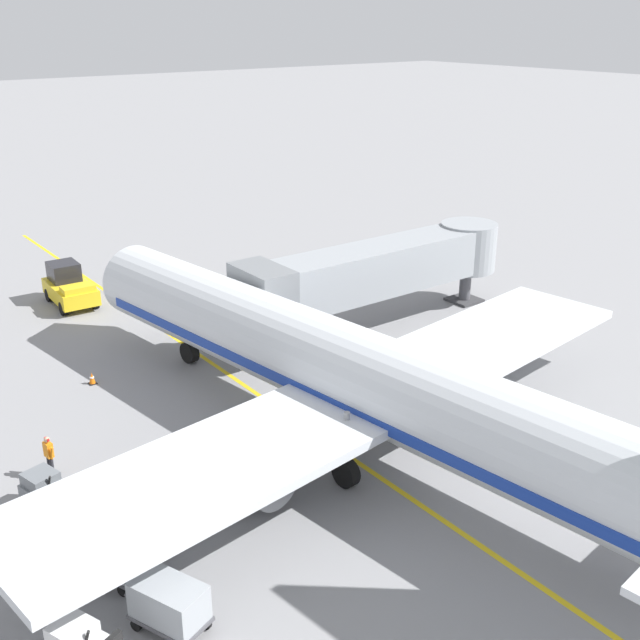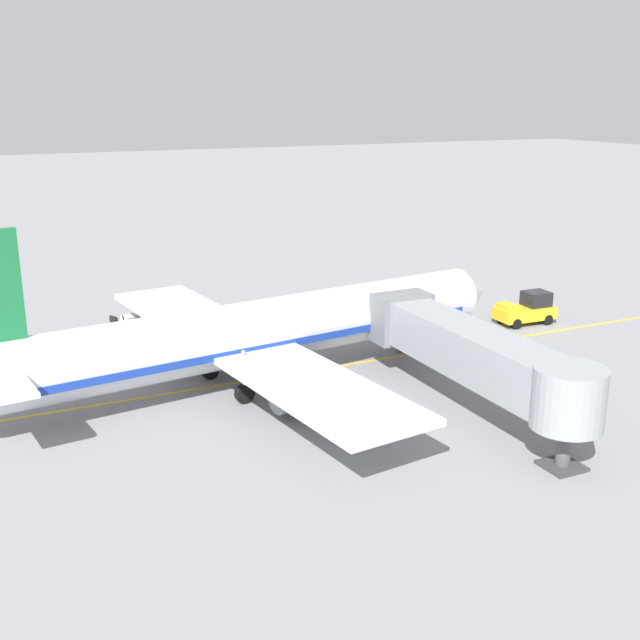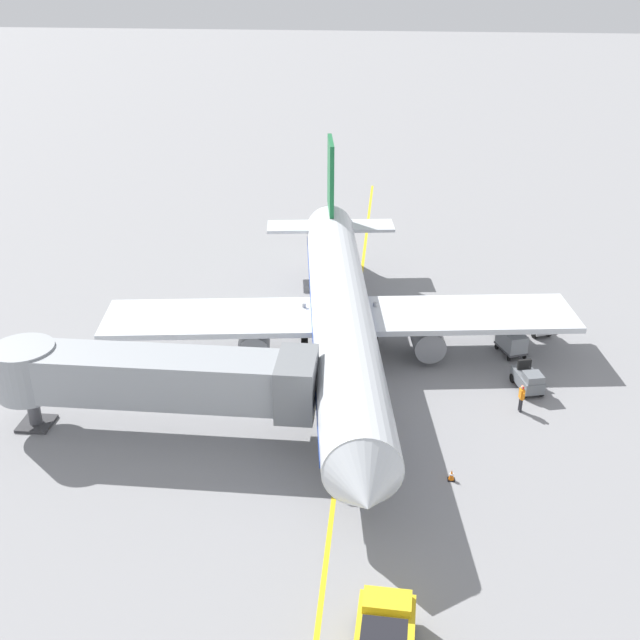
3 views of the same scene
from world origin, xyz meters
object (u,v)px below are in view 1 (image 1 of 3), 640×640
(safety_cone_nose_left, at_px, (92,378))
(baggage_tug_lead, at_px, (52,496))
(ground_crew_wing_walker, at_px, (49,454))
(parked_airliner, at_px, (356,376))
(baggage_cart_second_in_train, at_px, (169,603))
(pushback_tractor, at_px, (70,287))
(jet_bridge, at_px, (379,268))
(baggage_cart_front, at_px, (114,551))

(safety_cone_nose_left, bearing_deg, baggage_tug_lead, -118.75)
(ground_crew_wing_walker, height_order, safety_cone_nose_left, ground_crew_wing_walker)
(parked_airliner, xyz_separation_m, safety_cone_nose_left, (-6.41, 11.96, -2.90))
(baggage_cart_second_in_train, bearing_deg, parked_airliner, 23.85)
(pushback_tractor, height_order, safety_cone_nose_left, pushback_tractor)
(jet_bridge, xyz_separation_m, pushback_tractor, (-12.53, 14.05, -2.36))
(pushback_tractor, distance_m, ground_crew_wing_walker, 19.51)
(parked_airliner, distance_m, baggage_cart_front, 11.30)
(jet_bridge, xyz_separation_m, ground_crew_wing_walker, (-19.93, -4.00, -2.51))
(baggage_cart_front, relative_size, ground_crew_wing_walker, 1.74)
(baggage_cart_second_in_train, bearing_deg, baggage_tug_lead, 95.98)
(pushback_tractor, distance_m, baggage_cart_front, 26.07)
(pushback_tractor, xyz_separation_m, safety_cone_nose_left, (-3.15, -11.35, -0.81))
(jet_bridge, relative_size, ground_crew_wing_walker, 10.24)
(jet_bridge, xyz_separation_m, baggage_cart_second_in_train, (-19.89, -13.96, -2.51))
(baggage_cart_second_in_train, relative_size, ground_crew_wing_walker, 1.74)
(baggage_cart_front, relative_size, safety_cone_nose_left, 5.00)
(baggage_tug_lead, bearing_deg, ground_crew_wing_walker, 72.76)
(pushback_tractor, height_order, ground_crew_wing_walker, pushback_tractor)
(baggage_cart_second_in_train, xyz_separation_m, safety_cone_nose_left, (4.22, 16.66, -0.66))
(parked_airliner, relative_size, safety_cone_nose_left, 63.26)
(pushback_tractor, xyz_separation_m, baggage_tug_lead, (-8.15, -20.47, -0.39))
(parked_airliner, relative_size, jet_bridge, 2.16)
(parked_airliner, height_order, baggage_cart_second_in_train, parked_airliner)
(baggage_tug_lead, xyz_separation_m, ground_crew_wing_walker, (0.75, 2.42, 0.24))
(jet_bridge, bearing_deg, baggage_cart_second_in_train, -144.94)
(baggage_cart_second_in_train, bearing_deg, safety_cone_nose_left, 75.79)
(jet_bridge, relative_size, baggage_cart_front, 5.87)
(jet_bridge, bearing_deg, safety_cone_nose_left, 170.23)
(jet_bridge, bearing_deg, ground_crew_wing_walker, -168.64)
(parked_airliner, height_order, baggage_tug_lead, parked_airliner)
(pushback_tractor, xyz_separation_m, baggage_cart_front, (-7.70, -24.90, -0.15))
(baggage_cart_second_in_train, bearing_deg, baggage_cart_front, 96.16)
(pushback_tractor, relative_size, baggage_cart_second_in_train, 1.52)
(safety_cone_nose_left, bearing_deg, jet_bridge, -9.77)
(jet_bridge, bearing_deg, parked_airliner, -135.01)
(baggage_cart_front, height_order, safety_cone_nose_left, baggage_cart_front)
(pushback_tractor, relative_size, baggage_cart_front, 1.52)
(safety_cone_nose_left, bearing_deg, baggage_cart_second_in_train, -104.21)
(pushback_tractor, bearing_deg, baggage_tug_lead, -111.72)
(safety_cone_nose_left, bearing_deg, ground_crew_wing_walker, -122.41)
(parked_airliner, distance_m, jet_bridge, 13.10)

